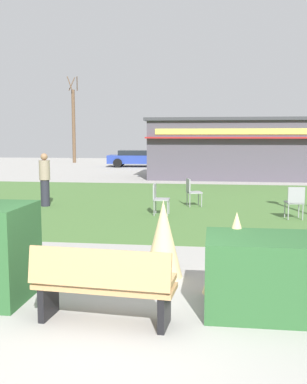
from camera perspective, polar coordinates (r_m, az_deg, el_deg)
ground_plane at (r=5.26m, az=-4.85°, el=-17.99°), size 80.00×80.00×0.00m
lawn_patch at (r=15.16m, az=3.54°, el=-1.36°), size 36.00×12.00×0.01m
park_bench at (r=5.46m, az=-6.45°, el=-11.63°), size 1.74×0.66×0.95m
hedge_right at (r=6.03m, az=17.76°, el=-10.06°), size 2.30×1.10×0.97m
ornamental_grass_behind_left at (r=6.40m, az=10.39°, el=-7.80°), size 0.73×0.73×1.20m
ornamental_grass_behind_right at (r=7.17m, az=1.24°, el=-5.92°), size 0.62×0.62×1.23m
ornamental_grass_behind_center at (r=6.53m, az=8.64°, el=-8.64°), size 0.54×0.54×0.93m
food_kiosk at (r=24.24m, az=9.88°, el=5.46°), size 8.84×4.26×3.14m
cafe_chair_east at (r=12.76m, az=0.62°, el=-0.57°), size 0.44×0.44×0.89m
cafe_chair_center at (r=14.35m, az=4.84°, el=0.26°), size 0.55×0.55×0.89m
cafe_chair_north at (r=12.63m, az=17.45°, el=-0.98°), size 0.48×0.48×0.89m
person_strolling at (r=14.72m, az=-13.59°, el=1.56°), size 0.34×0.34×1.69m
parked_car_west_slot at (r=32.98m, az=-2.15°, el=4.33°), size 4.31×2.28×1.20m
parked_car_center_slot at (r=32.51m, az=6.31°, el=4.25°), size 4.36×2.37×1.20m
parked_car_east_slot at (r=32.86m, az=16.02°, el=4.05°), size 4.27×2.19×1.20m
tree_left_bg at (r=38.51m, az=-10.06°, el=8.39°), size 0.91×0.96×7.09m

